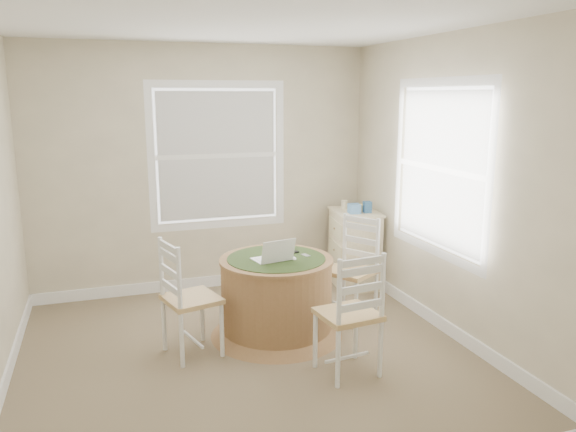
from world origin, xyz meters
name	(u,v)px	position (x,y,z in m)	size (l,w,h in m)	color
room	(261,195)	(0.17, 0.16, 1.30)	(3.64, 3.64, 2.64)	#7D6E4F
round_table	(276,293)	(0.35, 0.36, 0.38)	(1.16, 1.16, 0.71)	olive
chair_left	(192,298)	(-0.41, 0.22, 0.47)	(0.42, 0.40, 0.95)	white
chair_near	(348,314)	(0.65, -0.48, 0.47)	(0.42, 0.40, 0.95)	white
chair_right	(350,271)	(1.11, 0.47, 0.47)	(0.42, 0.40, 0.95)	white
laptop	(273,257)	(0.30, 0.30, 0.73)	(0.35, 0.32, 0.22)	white
mouse	(293,258)	(0.48, 0.28, 0.71)	(0.06, 0.09, 0.03)	white
phone	(306,256)	(0.62, 0.35, 0.70)	(0.04, 0.09, 0.02)	#B7BABF
keys	(295,253)	(0.56, 0.46, 0.71)	(0.06, 0.05, 0.03)	black
corner_chest	(354,248)	(1.57, 1.36, 0.42)	(0.56, 0.69, 0.84)	#F8EABA
tissue_box	(354,209)	(1.50, 1.24, 0.89)	(0.12, 0.12, 0.10)	#5990CC
box_yellow	(360,207)	(1.63, 1.38, 0.87)	(0.15, 0.10, 0.06)	#E7CB51
box_blue	(368,207)	(1.66, 1.22, 0.90)	(0.08, 0.08, 0.12)	#326296
cup_cream	(343,204)	(1.51, 1.54, 0.89)	(0.07, 0.07, 0.09)	beige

